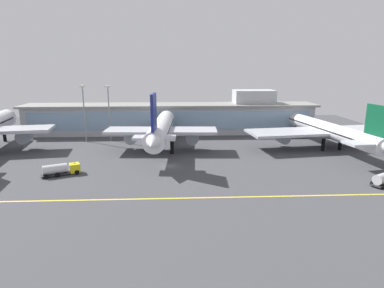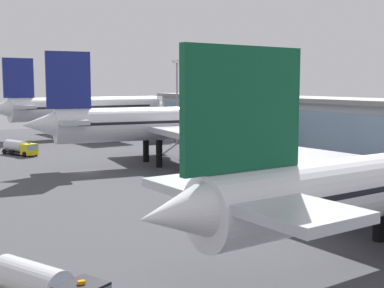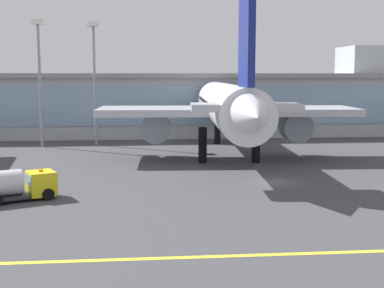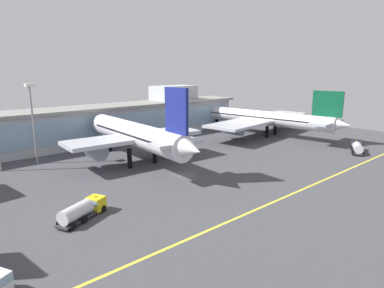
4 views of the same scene
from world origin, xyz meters
name	(u,v)px [view 4 (image 4 of 4)]	position (x,y,z in m)	size (l,w,h in m)	color
ground_plane	(185,175)	(0.00, 0.00, 0.00)	(180.00, 180.00, 0.00)	#424247
taxiway_centreline_stripe	(266,205)	(0.00, -22.00, 0.01)	(144.00, 0.50, 0.01)	yellow
terminal_building	(100,123)	(1.90, 44.36, 6.35)	(114.75, 14.00, 16.85)	#ADB2B7
airliner_near_right	(136,135)	(-2.53, 15.76, 7.14)	(34.93, 49.81, 19.47)	black
airliner_far_right	(263,118)	(50.92, 17.39, 5.99)	(52.49, 59.88, 16.50)	black
fuel_tanker_truck	(83,209)	(-25.99, -6.07, 1.51)	(9.23, 6.04, 2.90)	black
baggage_tug_near	(357,147)	(49.90, -16.21, 1.51)	(9.11, 6.46, 2.90)	black
apron_light_mast_west	(32,111)	(-21.52, 31.70, 13.25)	(1.80, 1.80, 19.69)	gray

